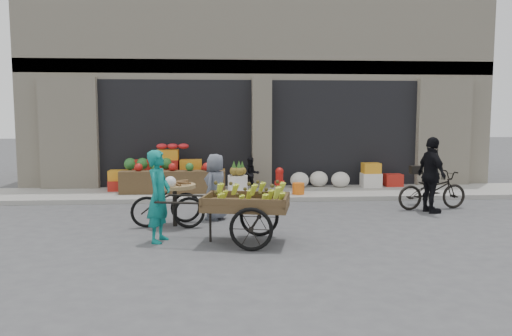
{
  "coord_description": "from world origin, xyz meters",
  "views": [
    {
      "loc": [
        -1.23,
        -9.42,
        2.19
      ],
      "look_at": [
        -0.47,
        0.9,
        1.1
      ],
      "focal_mm": 35.0,
      "sensor_mm": 36.0,
      "label": 1
    }
  ],
  "objects": [
    {
      "name": "bicycle",
      "position": [
        3.74,
        1.8,
        0.45
      ],
      "size": [
        1.78,
        0.83,
        0.9
      ],
      "primitive_type": "imported",
      "rotation": [
        0.0,
        0.0,
        1.71
      ],
      "color": "black",
      "rests_on": "ground"
    },
    {
      "name": "orange_bucket",
      "position": [
        0.85,
        3.5,
        0.27
      ],
      "size": [
        0.32,
        0.32,
        0.3
      ],
      "primitive_type": "cylinder",
      "color": "orange",
      "rests_on": "sidewalk"
    },
    {
      "name": "ground",
      "position": [
        0.0,
        0.0,
        0.0
      ],
      "size": [
        80.0,
        80.0,
        0.0
      ],
      "primitive_type": "plane",
      "color": "#424244",
      "rests_on": "ground"
    },
    {
      "name": "tricycle_cart",
      "position": [
        -2.12,
        0.43,
        0.57
      ],
      "size": [
        1.46,
        0.98,
        0.95
      ],
      "rotation": [
        0.0,
        0.0,
        0.18
      ],
      "color": "#9E7F51",
      "rests_on": "ground"
    },
    {
      "name": "banana_cart",
      "position": [
        -0.83,
        -1.0,
        0.74
      ],
      "size": [
        2.58,
        1.45,
        1.02
      ],
      "rotation": [
        0.0,
        0.0,
        -0.21
      ],
      "color": "brown",
      "rests_on": "ground"
    },
    {
      "name": "vendor_grey",
      "position": [
        -1.31,
        1.01,
        0.7
      ],
      "size": [
        0.71,
        0.81,
        1.39
      ],
      "primitive_type": "imported",
      "rotation": [
        0.0,
        0.0,
        -2.06
      ],
      "color": "slate",
      "rests_on": "ground"
    },
    {
      "name": "fire_hydrant",
      "position": [
        0.35,
        3.55,
        0.5
      ],
      "size": [
        0.22,
        0.22,
        0.71
      ],
      "color": "#A5140F",
      "rests_on": "sidewalk"
    },
    {
      "name": "cyclist",
      "position": [
        3.54,
        1.4,
        0.86
      ],
      "size": [
        0.55,
        1.05,
        1.72
      ],
      "primitive_type": "imported",
      "rotation": [
        0.0,
        0.0,
        1.71
      ],
      "color": "black",
      "rests_on": "ground"
    },
    {
      "name": "vendor_woman",
      "position": [
        -2.28,
        -0.8,
        0.8
      ],
      "size": [
        0.52,
        0.66,
        1.6
      ],
      "primitive_type": "imported",
      "rotation": [
        0.0,
        0.0,
        1.31
      ],
      "color": "#0F7670",
      "rests_on": "ground"
    },
    {
      "name": "right_bay_goods",
      "position": [
        2.61,
        4.7,
        0.41
      ],
      "size": [
        3.35,
        0.6,
        0.7
      ],
      "color": "silver",
      "rests_on": "sidewalk"
    },
    {
      "name": "seated_person",
      "position": [
        -0.35,
        4.2,
        0.58
      ],
      "size": [
        0.51,
        0.43,
        0.93
      ],
      "primitive_type": "imported",
      "rotation": [
        0.0,
        0.0,
        0.17
      ],
      "color": "black",
      "rests_on": "sidewalk"
    },
    {
      "name": "pineapple_bin",
      "position": [
        -0.75,
        3.6,
        0.37
      ],
      "size": [
        0.52,
        0.52,
        0.5
      ],
      "primitive_type": "cylinder",
      "color": "silver",
      "rests_on": "sidewalk"
    },
    {
      "name": "building",
      "position": [
        0.0,
        8.03,
        3.37
      ],
      "size": [
        14.0,
        6.45,
        7.0
      ],
      "color": "beige",
      "rests_on": "ground"
    },
    {
      "name": "fruit_display",
      "position": [
        -2.48,
        4.38,
        0.67
      ],
      "size": [
        3.1,
        1.12,
        1.24
      ],
      "color": "#AF2118",
      "rests_on": "sidewalk"
    },
    {
      "name": "sidewalk",
      "position": [
        0.0,
        4.1,
        0.06
      ],
      "size": [
        18.0,
        2.2,
        0.12
      ],
      "primitive_type": "cube",
      "color": "gray",
      "rests_on": "ground"
    }
  ]
}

